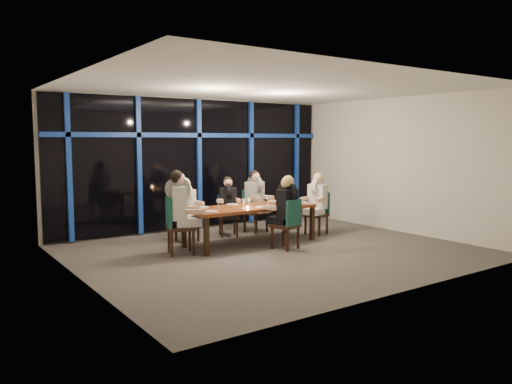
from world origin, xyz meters
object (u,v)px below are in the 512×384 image
(diner_end_left, at_px, (180,200))
(diner_far_left, at_px, (187,200))
(diner_far_mid, at_px, (228,197))
(water_pitcher, at_px, (283,199))
(diner_end_right, at_px, (317,194))
(chair_end_left, at_px, (176,223))
(wine_bottle, at_px, (294,197))
(chair_far_right, at_px, (253,208))
(chair_far_left, at_px, (185,217))
(chair_end_right, at_px, (318,211))
(diner_far_right, at_px, (256,192))
(chair_near_mid, at_px, (289,222))
(diner_near_mid, at_px, (286,201))
(chair_far_mid, at_px, (228,213))
(dining_table, at_px, (250,210))

(diner_end_left, bearing_deg, diner_far_left, -15.07)
(diner_far_left, distance_m, diner_end_left, 1.17)
(diner_far_mid, bearing_deg, water_pitcher, -36.94)
(diner_end_right, xyz_separation_m, water_pitcher, (-1.04, -0.15, -0.02))
(chair_end_left, xyz_separation_m, wine_bottle, (2.70, -0.03, 0.30))
(chair_far_right, height_order, wine_bottle, wine_bottle)
(chair_far_left, height_order, wine_bottle, wine_bottle)
(chair_end_right, relative_size, water_pitcher, 4.48)
(chair_far_right, bearing_deg, chair_end_right, -53.34)
(chair_far_left, relative_size, diner_far_right, 0.95)
(chair_far_right, relative_size, chair_end_left, 0.91)
(chair_far_right, distance_m, chair_near_mid, 1.95)
(chair_far_right, xyz_separation_m, chair_near_mid, (-0.49, -1.88, 0.00))
(chair_far_left, distance_m, diner_near_mid, 2.20)
(diner_near_mid, bearing_deg, diner_far_mid, -98.13)
(diner_near_mid, xyz_separation_m, water_pitcher, (0.43, 0.61, -0.06))
(chair_far_mid, xyz_separation_m, diner_far_right, (0.70, -0.05, 0.42))
(chair_far_right, relative_size, chair_end_right, 1.03)
(chair_far_left, distance_m, diner_far_right, 1.77)
(diner_far_left, relative_size, wine_bottle, 2.65)
(chair_end_left, xyz_separation_m, diner_end_left, (0.08, -0.03, 0.41))
(water_pitcher, bearing_deg, chair_end_left, -168.06)
(dining_table, distance_m, diner_end_left, 1.57)
(dining_table, relative_size, chair_end_right, 2.84)
(chair_end_left, distance_m, wine_bottle, 2.72)
(chair_end_left, height_order, diner_near_mid, diner_near_mid)
(diner_end_right, bearing_deg, chair_far_mid, -140.36)
(diner_end_right, bearing_deg, chair_end_right, 90.00)
(chair_far_left, xyz_separation_m, chair_far_mid, (1.02, -0.02, -0.01))
(chair_end_left, distance_m, diner_far_right, 2.63)
(chair_far_right, relative_size, diner_far_mid, 1.12)
(diner_far_right, bearing_deg, chair_end_left, -166.78)
(diner_end_left, relative_size, water_pitcher, 4.94)
(chair_end_right, xyz_separation_m, diner_end_left, (-3.35, -0.05, 0.48))
(chair_end_left, distance_m, diner_far_left, 1.22)
(chair_end_left, relative_size, diner_end_right, 1.16)
(chair_far_right, relative_size, diner_end_left, 0.94)
(chair_far_left, xyz_separation_m, diner_end_left, (-0.62, -1.05, 0.50))
(diner_far_right, height_order, water_pitcher, diner_far_right)
(chair_far_left, xyz_separation_m, diner_far_right, (1.72, -0.07, 0.41))
(diner_far_mid, distance_m, diner_end_right, 1.92)
(chair_far_mid, distance_m, chair_near_mid, 1.86)
(chair_far_left, xyz_separation_m, diner_far_mid, (0.99, -0.09, 0.34))
(chair_far_left, relative_size, diner_end_right, 0.99)
(water_pitcher, bearing_deg, chair_far_mid, 133.31)
(diner_far_mid, bearing_deg, wine_bottle, -20.80)
(chair_far_left, relative_size, water_pitcher, 4.31)
(diner_far_left, distance_m, water_pitcher, 1.96)
(chair_far_mid, xyz_separation_m, chair_near_mid, (0.20, -1.85, 0.05))
(dining_table, xyz_separation_m, diner_far_left, (-0.92, 0.94, 0.16))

